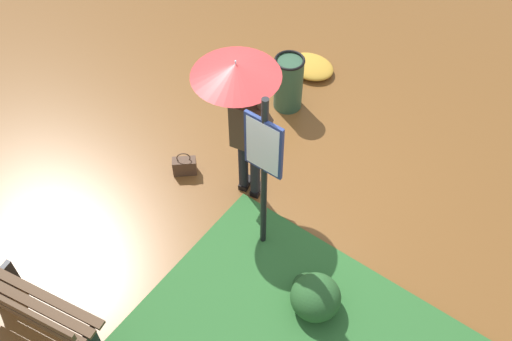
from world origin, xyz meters
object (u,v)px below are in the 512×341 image
at_px(trash_bin, 288,83).
at_px(handbag, 185,166).
at_px(person_with_umbrella, 242,98).
at_px(park_bench, 35,311).
at_px(info_sign_post, 264,163).

bearing_deg(trash_bin, handbag, 78.97).
bearing_deg(person_with_umbrella, handbag, 17.98).
bearing_deg(person_with_umbrella, park_bench, 78.87).
bearing_deg(trash_bin, person_with_umbrella, 104.68).
xyz_separation_m(person_with_umbrella, info_sign_post, (-0.67, 0.52, -0.11)).
height_order(person_with_umbrella, park_bench, person_with_umbrella).
distance_m(info_sign_post, handbag, 1.97).
xyz_separation_m(info_sign_post, handbag, (1.43, -0.27, -1.32)).
distance_m(person_with_umbrella, handbag, 1.64).
bearing_deg(person_with_umbrella, trash_bin, -75.32).
height_order(handbag, trash_bin, trash_bin).
bearing_deg(trash_bin, park_bench, 88.24).
bearing_deg(park_bench, handbag, -84.97).
height_order(info_sign_post, park_bench, info_sign_post).
relative_size(person_with_umbrella, info_sign_post, 0.89).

